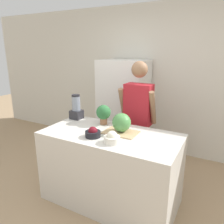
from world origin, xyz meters
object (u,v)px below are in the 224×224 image
(bowl_cream, at_px, (112,138))
(bowl_cherries, at_px, (93,133))
(person, at_px, (138,120))
(watermelon, at_px, (122,122))
(refrigerator, at_px, (124,107))
(blender, at_px, (76,108))
(potted_plant, at_px, (104,113))

(bowl_cream, bearing_deg, bowl_cherries, 170.94)
(bowl_cherries, distance_m, bowl_cream, 0.27)
(person, xyz_separation_m, bowl_cream, (0.07, -0.91, 0.07))
(watermelon, bearing_deg, refrigerator, 114.49)
(blender, bearing_deg, watermelon, -12.73)
(blender, bearing_deg, potted_plant, -3.17)
(watermelon, height_order, potted_plant, potted_plant)
(potted_plant, bearing_deg, bowl_cherries, -75.34)
(refrigerator, bearing_deg, watermelon, -65.51)
(bowl_cherries, relative_size, blender, 0.51)
(potted_plant, bearing_deg, watermelon, -24.68)
(refrigerator, relative_size, bowl_cream, 9.65)
(bowl_cream, distance_m, potted_plant, 0.61)
(bowl_cream, bearing_deg, potted_plant, 128.92)
(bowl_cream, xyz_separation_m, blender, (-0.83, 0.49, 0.10))
(watermelon, distance_m, bowl_cream, 0.32)
(bowl_cherries, bearing_deg, potted_plant, 104.66)
(refrigerator, height_order, bowl_cherries, refrigerator)
(person, relative_size, watermelon, 7.73)
(bowl_cream, relative_size, potted_plant, 0.67)
(person, bearing_deg, bowl_cream, -85.33)
(blender, bearing_deg, bowl_cherries, -38.33)
(watermelon, bearing_deg, bowl_cream, -82.24)
(person, distance_m, bowl_cherries, 0.89)
(refrigerator, relative_size, blender, 4.87)
(person, height_order, watermelon, person)
(refrigerator, bearing_deg, potted_plant, -77.54)
(watermelon, distance_m, blender, 0.81)
(watermelon, relative_size, bowl_cream, 1.27)
(watermelon, bearing_deg, potted_plant, 155.32)
(person, distance_m, potted_plant, 0.56)
(bowl_cherries, xyz_separation_m, bowl_cream, (0.27, -0.04, 0.01))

